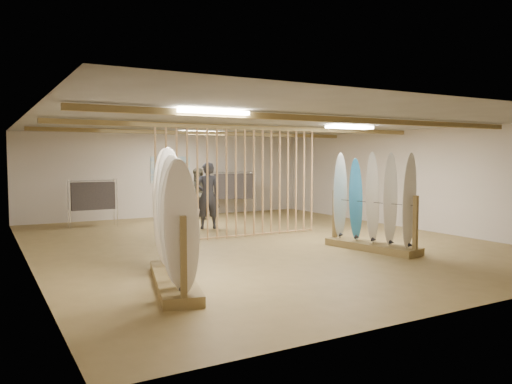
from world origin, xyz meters
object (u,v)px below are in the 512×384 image
clothing_rack_a (93,196)px  shopper_a (208,191)px  clothing_rack_b (234,186)px  rack_left (173,241)px  rack_right (372,218)px  shopper_b (199,190)px

clothing_rack_a → shopper_a: bearing=-35.4°
shopper_a → clothing_rack_b: bearing=-110.5°
rack_left → clothing_rack_b: rack_left is taller
clothing_rack_a → clothing_rack_b: bearing=8.2°
rack_right → shopper_a: size_ratio=1.06×
rack_right → clothing_rack_b: 7.50m
rack_left → clothing_rack_a: 7.47m
rack_left → shopper_b: 8.40m
clothing_rack_b → shopper_b: shopper_b is taller
rack_left → rack_right: bearing=23.1°
clothing_rack_a → shopper_a: (2.78, -1.90, 0.16)m
clothing_rack_a → rack_left: bearing=-92.9°
shopper_b → clothing_rack_a: bearing=-148.6°
clothing_rack_b → shopper_b: (-1.60, -0.70, -0.06)m
rack_left → shopper_b: rack_left is taller
rack_left → clothing_rack_a: rack_left is taller
rack_right → clothing_rack_a: 8.10m
rack_left → shopper_a: (3.03, 5.56, 0.36)m
clothing_rack_a → shopper_b: size_ratio=0.74×
rack_left → shopper_b: (3.63, 7.57, 0.24)m
rack_right → shopper_b: (-1.21, 6.78, 0.24)m
rack_right → clothing_rack_b: bearing=75.2°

